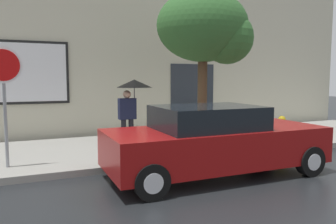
{
  "coord_description": "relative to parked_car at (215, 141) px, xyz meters",
  "views": [
    {
      "loc": [
        -3.0,
        -5.93,
        2.05
      ],
      "look_at": [
        0.31,
        1.8,
        1.2
      ],
      "focal_mm": 35.37,
      "sensor_mm": 36.0,
      "label": 1
    }
  ],
  "objects": [
    {
      "name": "ground_plane",
      "position": [
        -0.62,
        0.0,
        -0.73
      ],
      "size": [
        60.0,
        60.0,
        0.0
      ],
      "primitive_type": "plane",
      "color": "black"
    },
    {
      "name": "building_facade",
      "position": [
        -0.64,
        5.5,
        2.75
      ],
      "size": [
        20.0,
        0.67,
        7.0
      ],
      "color": "beige",
      "rests_on": "ground"
    },
    {
      "name": "sidewalk",
      "position": [
        -0.62,
        3.0,
        -0.66
      ],
      "size": [
        20.0,
        4.0,
        0.15
      ],
      "primitive_type": "cube",
      "color": "gray",
      "rests_on": "ground"
    },
    {
      "name": "fire_hydrant",
      "position": [
        3.67,
        2.07,
        -0.22
      ],
      "size": [
        0.3,
        0.44,
        0.75
      ],
      "color": "yellow",
      "rests_on": "sidewalk"
    },
    {
      "name": "stop_sign",
      "position": [
        -4.05,
        1.82,
        1.22
      ],
      "size": [
        0.76,
        0.1,
        2.56
      ],
      "color": "gray",
      "rests_on": "sidewalk"
    },
    {
      "name": "pedestrian_with_umbrella",
      "position": [
        -0.98,
        2.72,
        0.91
      ],
      "size": [
        0.98,
        0.98,
        1.88
      ],
      "color": "black",
      "rests_on": "sidewalk"
    },
    {
      "name": "street_tree",
      "position": [
        0.97,
        2.04,
        2.64
      ],
      "size": [
        2.56,
        2.18,
        4.28
      ],
      "color": "#4C3823",
      "rests_on": "sidewalk"
    },
    {
      "name": "parked_car",
      "position": [
        0.0,
        0.0,
        0.0
      ],
      "size": [
        4.67,
        1.9,
        1.49
      ],
      "color": "maroon",
      "rests_on": "ground"
    }
  ]
}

